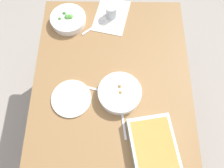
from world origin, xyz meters
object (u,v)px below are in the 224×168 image
(broccoli_bowl, at_px, (68,19))
(baking_dish, at_px, (153,146))
(fork_on_table, at_px, (88,88))
(spoon_by_broccoli, at_px, (70,27))
(spoon_spare, at_px, (96,25))
(drink_cup, at_px, (111,12))
(spoon_by_stew, at_px, (123,118))
(stew_bowl, at_px, (120,93))
(side_plate, at_px, (71,98))

(broccoli_bowl, bearing_deg, baking_dish, -147.71)
(fork_on_table, bearing_deg, spoon_by_broccoli, 18.34)
(baking_dish, bearing_deg, fork_on_table, 46.89)
(spoon_by_broccoli, distance_m, fork_on_table, 0.43)
(broccoli_bowl, relative_size, spoon_spare, 1.53)
(drink_cup, relative_size, fork_on_table, 0.48)
(spoon_by_stew, xyz_separation_m, spoon_by_broccoli, (0.59, 0.33, 0.00))
(stew_bowl, height_order, spoon_by_stew, stew_bowl)
(side_plate, xyz_separation_m, fork_on_table, (0.07, -0.09, -0.00))
(spoon_by_stew, bearing_deg, spoon_by_broccoli, 29.50)
(fork_on_table, bearing_deg, baking_dish, -133.11)
(drink_cup, xyz_separation_m, spoon_by_broccoli, (-0.09, 0.26, -0.03))
(broccoli_bowl, distance_m, baking_dish, 0.92)
(stew_bowl, distance_m, drink_cup, 0.55)
(drink_cup, xyz_separation_m, fork_on_table, (-0.51, 0.13, -0.04))
(spoon_by_stew, relative_size, spoon_by_broccoli, 1.01)
(stew_bowl, distance_m, spoon_by_broccoli, 0.55)
(side_plate, bearing_deg, spoon_spare, -13.53)
(drink_cup, bearing_deg, baking_dish, -165.19)
(baking_dish, height_order, drink_cup, drink_cup)
(broccoli_bowl, distance_m, spoon_by_stew, 0.72)
(spoon_by_broccoli, relative_size, fork_on_table, 0.99)
(drink_cup, xyz_separation_m, spoon_by_stew, (-0.68, -0.07, -0.03))
(stew_bowl, bearing_deg, drink_cup, 5.45)
(stew_bowl, bearing_deg, spoon_by_broccoli, 34.76)
(stew_bowl, bearing_deg, baking_dish, -149.29)
(spoon_by_broccoli, height_order, fork_on_table, spoon_by_broccoli)
(side_plate, distance_m, spoon_by_stew, 0.30)
(broccoli_bowl, relative_size, spoon_by_broccoli, 1.28)
(drink_cup, distance_m, spoon_spare, 0.13)
(baking_dish, distance_m, spoon_by_broccoli, 0.88)
(fork_on_table, bearing_deg, side_plate, 127.62)
(fork_on_table, bearing_deg, drink_cup, -13.96)
(drink_cup, distance_m, spoon_by_broccoli, 0.28)
(stew_bowl, distance_m, broccoli_bowl, 0.59)
(baking_dish, relative_size, spoon_by_broccoli, 1.90)
(baking_dish, bearing_deg, spoon_by_stew, 45.43)
(spoon_by_broccoli, distance_m, spoon_spare, 0.17)
(stew_bowl, bearing_deg, side_plate, 95.45)
(broccoli_bowl, height_order, drink_cup, drink_cup)
(baking_dish, xyz_separation_m, fork_on_table, (0.32, 0.34, -0.03))
(spoon_by_stew, bearing_deg, side_plate, 68.97)
(stew_bowl, bearing_deg, broccoli_bowl, 33.17)
(baking_dish, height_order, spoon_by_stew, baking_dish)
(spoon_by_broccoli, xyz_separation_m, fork_on_table, (-0.41, -0.14, -0.00))
(stew_bowl, xyz_separation_m, spoon_by_stew, (-0.13, -0.02, -0.03))
(broccoli_bowl, relative_size, baking_dish, 0.68)
(broccoli_bowl, bearing_deg, drink_cup, -79.01)
(stew_bowl, height_order, baking_dish, same)
(drink_cup, bearing_deg, spoon_spare, 129.58)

